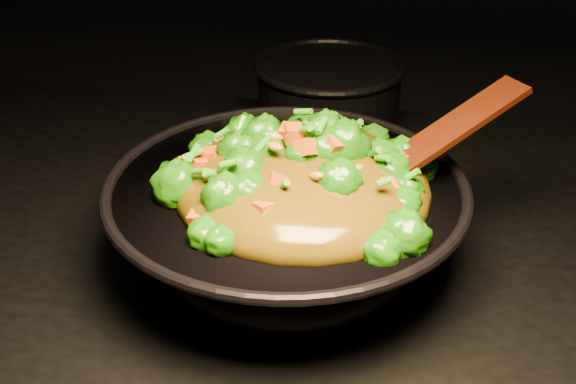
# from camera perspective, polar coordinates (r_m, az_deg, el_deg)

# --- Properties ---
(wok) EXTENTS (0.48, 0.48, 0.12)m
(wok) POSITION_cam_1_polar(r_m,az_deg,el_deg) (0.88, -0.12, -2.78)
(wok) COLOR black
(wok) RESTS_ON stovetop
(stir_fry) EXTENTS (0.30, 0.30, 0.10)m
(stir_fry) POSITION_cam_1_polar(r_m,az_deg,el_deg) (0.82, 1.22, 3.16)
(stir_fry) COLOR #1D6A07
(stir_fry) RESTS_ON wok
(spatula) EXTENTS (0.24, 0.20, 0.12)m
(spatula) POSITION_cam_1_polar(r_m,az_deg,el_deg) (0.84, 10.51, 3.37)
(spatula) COLOR #371107
(spatula) RESTS_ON wok
(back_pot) EXTENTS (0.30, 0.30, 0.13)m
(back_pot) POSITION_cam_1_polar(r_m,az_deg,el_deg) (1.21, 3.23, 7.26)
(back_pot) COLOR black
(back_pot) RESTS_ON stovetop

